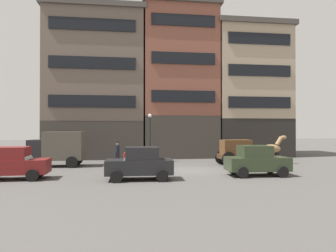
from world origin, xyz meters
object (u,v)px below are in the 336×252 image
Objects in this scene: cargo_wagon at (236,150)px; fire_hydrant_curbside at (125,157)px; pedestrian_officer at (117,151)px; streetlamp_curbside at (150,131)px; sedan_parked_curb at (256,161)px; delivery_truck_near at (56,148)px; sedan_light at (140,163)px; sedan_dark at (13,163)px; draft_horse at (272,148)px.

fire_hydrant_curbside is at bearing 158.58° from cargo_wagon.
fire_hydrant_curbside is at bearing 58.70° from pedestrian_officer.
sedan_parked_curb is at bearing -53.96° from streetlamp_curbside.
fire_hydrant_curbside is (5.06, 2.57, -1.00)m from delivery_truck_near.
cargo_wagon is at bearing 82.54° from sedan_parked_curb.
delivery_truck_near is at bearing 132.47° from sedan_light.
streetlamp_curbside is at bearing 9.57° from pedestrian_officer.
streetlamp_curbside is at bearing 126.04° from sedan_parked_curb.
streetlamp_curbside is (2.72, 0.46, 1.69)m from pedestrian_officer.
cargo_wagon reaches higher than sedan_dark.
cargo_wagon is 1.28× the size of draft_horse.
fire_hydrant_curbside is (-2.12, 0.53, -2.24)m from streetlamp_curbside.
pedestrian_officer is at bearing 19.56° from delivery_truck_near.
sedan_light is 9.23m from fire_hydrant_curbside.
sedan_dark and sedan_light have the same top height.
delivery_truck_near is 1.07× the size of streetlamp_curbside.
sedan_parked_curb is (-3.64, -5.24, -0.36)m from draft_horse.
delivery_truck_near is (-16.72, 0.84, 0.15)m from draft_horse.
sedan_dark is 11.34m from streetlamp_curbside.
cargo_wagon is 0.69× the size of delivery_truck_near.
draft_horse is at bearing 55.25° from sedan_parked_curb.
streetlamp_curbside is 3.13m from fire_hydrant_curbside.
sedan_light is (6.03, -6.59, -0.51)m from delivery_truck_near.
fire_hydrant_curbside is at bearing 26.95° from delivery_truck_near.
draft_horse is at bearing -16.32° from fire_hydrant_curbside.
sedan_dark is 14.10m from sedan_parked_curb.
sedan_dark is (-14.77, -4.77, -0.23)m from cargo_wagon.
fire_hydrant_curbside is (-8.72, 3.42, -0.72)m from cargo_wagon.
pedestrian_officer is at bearing 52.83° from sedan_dark.
pedestrian_officer is (5.46, 7.20, 0.07)m from sedan_dark.
streetlamp_curbside reaches higher than pedestrian_officer.
sedan_dark is 4.54× the size of fire_hydrant_curbside.
fire_hydrant_curbside is (6.06, 8.19, -0.49)m from sedan_dark.
delivery_truck_near is 4.75m from pedestrian_officer.
fire_hydrant_curbside is at bearing 96.08° from sedan_light.
delivery_truck_near is 14.44m from sedan_parked_curb.
pedestrian_officer is (-12.27, 2.43, -0.29)m from draft_horse.
delivery_truck_near reaches higher than pedestrian_officer.
sedan_dark reaches higher than pedestrian_officer.
draft_horse is 1.31× the size of pedestrian_officer.
draft_horse is 10.07m from streetlamp_curbside.
draft_horse reaches higher than sedan_light.
draft_horse is 18.36m from sedan_dark.
sedan_light is at bearing -47.53° from delivery_truck_near.
pedestrian_officer is at bearing 168.80° from draft_horse.
draft_horse is 16.75m from delivery_truck_near.
sedan_parked_curb is 10.20m from streetlamp_curbside.
sedan_parked_curb is 2.08× the size of pedestrian_officer.
sedan_light and sedan_parked_curb have the same top height.
cargo_wagon is 3.63× the size of fire_hydrant_curbside.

